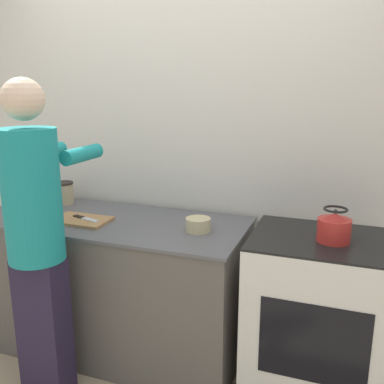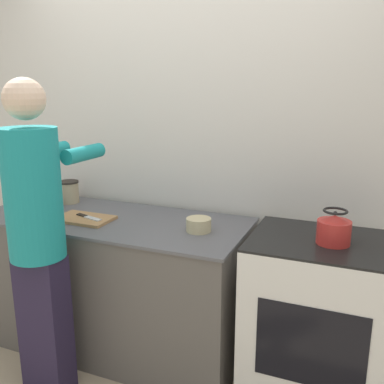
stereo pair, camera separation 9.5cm
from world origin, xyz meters
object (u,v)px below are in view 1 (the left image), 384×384
Objects in this scene: person at (37,232)px; knife at (85,218)px; bowl_prep at (41,208)px; canister_jar at (64,193)px; kettle at (334,227)px; oven at (317,321)px; cutting_board at (81,220)px.

person is 8.30× the size of knife.
bowl_prep is 0.24m from canister_jar.
canister_jar is at bearing 170.97° from kettle.
oven is at bearing 17.53° from knife.
kettle reaches higher than bowl_prep.
person reaches higher than cutting_board.
bowl_prep is at bearing -173.55° from knife.
person reaches higher than knife.
oven is 5.42× the size of kettle.
canister_jar is at bearing 87.46° from bowl_prep.
bowl_prep is (-1.77, 0.03, 0.44)m from oven.
canister_jar reaches higher than bowl_prep.
person is 11.08× the size of canister_jar.
knife is at bearing 90.59° from person.
kettle is 1.11× the size of canister_jar.
knife is (0.03, 0.01, 0.01)m from cutting_board.
bowl_prep is (-0.38, 0.06, 0.01)m from knife.
canister_jar is at bearing 117.00° from person.
kettle is (0.05, -0.03, 0.54)m from oven.
oven is at bearing -0.91° from bowl_prep.
kettle reaches higher than oven.
person is at bearing -63.00° from canister_jar.
bowl_prep is at bearing 127.36° from person.
oven is 1.83m from bowl_prep.
knife is at bearing -179.76° from kettle.
person reaches higher than bowl_prep.
oven is 2.68× the size of cutting_board.
canister_jar reaches higher than oven.
cutting_board is 2.02× the size of kettle.
person is at bearing -52.64° from bowl_prep.
canister_jar is (-0.37, 0.29, 0.06)m from knife.
oven is 1.85m from canister_jar.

